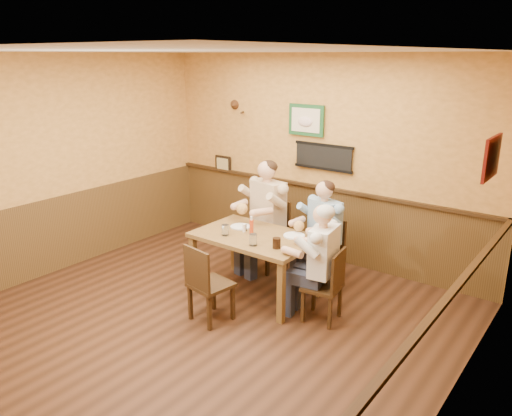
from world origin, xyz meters
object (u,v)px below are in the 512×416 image
(dining_table, at_px, (255,242))
(water_glass_left, at_px, (225,230))
(chair_near_side, at_px, (211,283))
(salt_shaker, at_px, (244,228))
(chair_back_left, at_px, (268,235))
(diner_white_elder, at_px, (323,270))
(hot_sauce_bottle, at_px, (251,226))
(chair_back_right, at_px, (324,252))
(chair_right_end, at_px, (322,285))
(diner_blue_polo, at_px, (324,238))
(cola_tumbler, at_px, (277,243))
(diner_tan_shirt, at_px, (268,221))
(pepper_shaker, at_px, (245,228))
(water_glass_mid, at_px, (253,240))

(dining_table, bearing_deg, water_glass_left, -140.77)
(chair_near_side, height_order, salt_shaker, chair_near_side)
(chair_back_left, height_order, diner_white_elder, diner_white_elder)
(hot_sauce_bottle, bearing_deg, dining_table, 9.32)
(chair_back_left, relative_size, chair_back_right, 1.12)
(water_glass_left, xyz_separation_m, salt_shaker, (0.10, 0.23, -0.02))
(chair_back_right, xyz_separation_m, chair_right_end, (0.45, -0.82, -0.01))
(diner_blue_polo, height_order, salt_shaker, diner_blue_polo)
(chair_back_right, height_order, cola_tumbler, cola_tumbler)
(chair_near_side, distance_m, diner_blue_polo, 1.62)
(chair_back_left, relative_size, diner_blue_polo, 0.78)
(diner_tan_shirt, distance_m, salt_shaker, 0.72)
(chair_back_left, bearing_deg, chair_back_right, 14.34)
(dining_table, height_order, water_glass_left, water_glass_left)
(diner_white_elder, bearing_deg, water_glass_left, -91.21)
(salt_shaker, bearing_deg, hot_sauce_bottle, -5.94)
(diner_blue_polo, height_order, hot_sauce_bottle, diner_blue_polo)
(water_glass_left, xyz_separation_m, hot_sauce_bottle, (0.22, 0.21, 0.03))
(chair_back_right, xyz_separation_m, diner_blue_polo, (0.00, 0.00, 0.18))
(cola_tumbler, bearing_deg, pepper_shaker, 159.01)
(salt_shaker, bearing_deg, water_glass_left, -114.21)
(diner_blue_polo, xyz_separation_m, hot_sauce_bottle, (-0.55, -0.76, 0.25))
(chair_near_side, bearing_deg, water_glass_left, -55.78)
(hot_sauce_bottle, bearing_deg, salt_shaker, 174.06)
(chair_back_left, bearing_deg, dining_table, -54.85)
(chair_back_left, distance_m, salt_shaker, 0.78)
(chair_near_side, xyz_separation_m, diner_white_elder, (0.95, 0.72, 0.15))
(water_glass_mid, distance_m, cola_tumbler, 0.27)
(diner_blue_polo, bearing_deg, chair_back_left, -157.33)
(chair_back_right, bearing_deg, water_glass_left, -109.34)
(chair_right_end, height_order, diner_white_elder, diner_white_elder)
(chair_back_right, bearing_deg, pepper_shaker, -114.86)
(chair_near_side, distance_m, water_glass_left, 0.73)
(dining_table, distance_m, chair_right_end, 0.99)
(dining_table, xyz_separation_m, chair_back_right, (0.50, 0.75, -0.24))
(chair_back_right, xyz_separation_m, pepper_shaker, (-0.69, -0.71, 0.37))
(diner_tan_shirt, height_order, salt_shaker, diner_tan_shirt)
(salt_shaker, bearing_deg, chair_near_side, -78.00)
(diner_tan_shirt, height_order, diner_white_elder, diner_tan_shirt)
(chair_right_end, height_order, pepper_shaker, pepper_shaker)
(diner_tan_shirt, height_order, cola_tumbler, diner_tan_shirt)
(dining_table, bearing_deg, cola_tumbler, -23.98)
(diner_blue_polo, bearing_deg, water_glass_left, -109.34)
(chair_right_end, relative_size, diner_blue_polo, 0.69)
(chair_back_right, relative_size, diner_tan_shirt, 0.63)
(diner_tan_shirt, bearing_deg, water_glass_left, -76.28)
(dining_table, height_order, chair_right_end, chair_right_end)
(hot_sauce_bottle, bearing_deg, cola_tumbler, -21.02)
(chair_right_end, relative_size, cola_tumbler, 6.97)
(pepper_shaker, bearing_deg, hot_sauce_bottle, -20.89)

